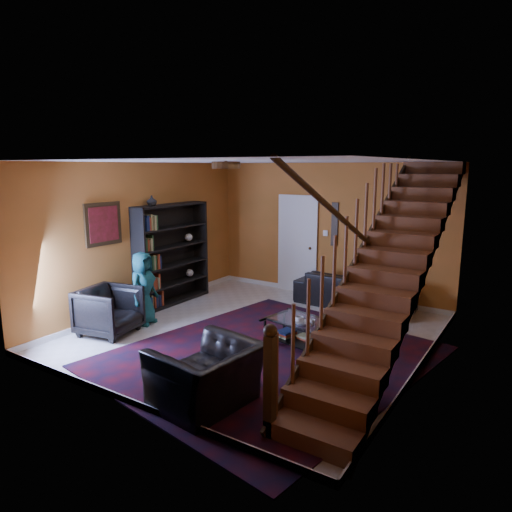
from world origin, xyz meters
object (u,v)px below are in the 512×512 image
(armchair_left, at_px, (109,311))
(armchair_right, at_px, (207,376))
(sofa, at_px, (354,290))
(coffee_table, at_px, (305,332))
(bookshelf, at_px, (172,256))

(armchair_left, height_order, armchair_right, armchair_left)
(sofa, distance_m, armchair_right, 4.55)
(coffee_table, bearing_deg, bookshelf, 168.28)
(armchair_left, bearing_deg, bookshelf, -0.60)
(sofa, relative_size, coffee_table, 1.83)
(armchair_left, relative_size, armchair_right, 0.77)
(armchair_right, distance_m, coffee_table, 2.17)
(bookshelf, height_order, sofa, bookshelf)
(armchair_right, bearing_deg, bookshelf, -125.20)
(bookshelf, xyz_separation_m, coffee_table, (3.33, -0.69, -0.72))
(armchair_right, height_order, coffee_table, armchair_right)
(armchair_left, xyz_separation_m, armchair_right, (2.82, -0.94, -0.03))
(sofa, distance_m, coffee_table, 2.40)
(armchair_right, bearing_deg, armchair_left, -101.77)
(coffee_table, bearing_deg, armchair_right, -94.33)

